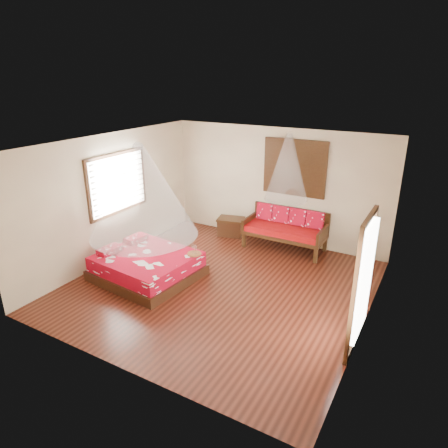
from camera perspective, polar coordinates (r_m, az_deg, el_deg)
The scene contains 10 objects.
room at distance 7.44m, azimuth -0.57°, elevation 0.59°, with size 5.54×5.54×2.84m.
bed at distance 8.41m, azimuth -10.99°, elevation -5.87°, with size 2.07×1.90×0.63m.
daybed at distance 9.61m, azimuth 8.86°, elevation -0.48°, with size 1.90×0.85×0.97m.
storage_chest at distance 10.36m, azimuth 0.99°, elevation -0.35°, with size 0.76×0.63×0.46m.
shutter_panel at distance 9.51m, azimuth 10.04°, elevation 7.91°, with size 1.52×0.06×1.32m.
window_left at distance 9.10m, azimuth -14.93°, elevation 5.64°, with size 0.10×1.74×1.34m.
glazed_door at distance 6.22m, azimuth 18.91°, elevation -8.26°, with size 0.08×1.02×2.16m.
wine_tray at distance 8.16m, azimuth -4.26°, elevation -3.96°, with size 0.29×0.29×0.23m.
mosquito_net_main at distance 7.83m, azimuth -11.71°, elevation 4.64°, with size 2.12×2.12×1.80m, color white.
mosquito_net_daybed at distance 9.06m, azimuth 9.06°, elevation 7.98°, with size 0.97×0.97×1.50m, color white.
Camera 1 is at (3.51, -6.04, 3.97)m, focal length 32.00 mm.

